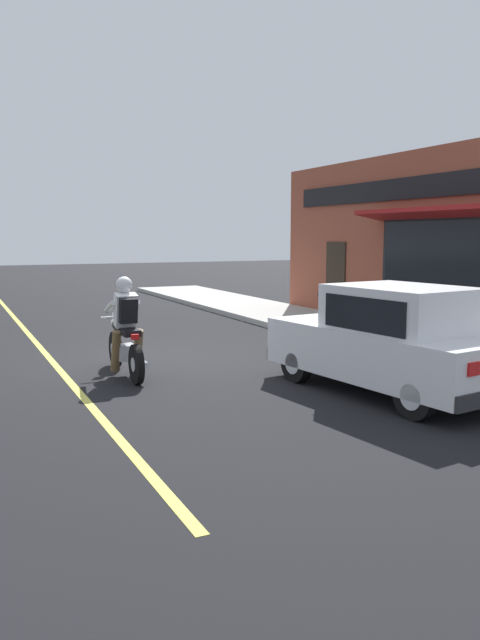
{
  "coord_description": "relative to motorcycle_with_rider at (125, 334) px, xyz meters",
  "views": [
    {
      "loc": [
        -3.45,
        -11.07,
        2.27
      ],
      "look_at": [
        0.7,
        -2.27,
        0.95
      ],
      "focal_mm": 35.0,
      "sensor_mm": 36.0,
      "label": 1
    }
  ],
  "objects": [
    {
      "name": "car_hatchback",
      "position": [
        3.16,
        -2.77,
        0.09
      ],
      "size": [
        2.09,
        3.95,
        1.57
      ],
      "color": "black",
      "rests_on": "ground"
    },
    {
      "name": "sidewalk_curb",
      "position": [
        5.84,
        4.23,
        -0.61
      ],
      "size": [
        2.6,
        22.0,
        0.14
      ],
      "primitive_type": "cube",
      "color": "#ADAAA3",
      "rests_on": "ground"
    },
    {
      "name": "storefront_building",
      "position": [
        7.37,
        1.39,
        1.43
      ],
      "size": [
        1.25,
        11.32,
        4.2
      ],
      "color": "brown",
      "rests_on": "ground"
    },
    {
      "name": "trash_bin",
      "position": [
        5.65,
        -0.56,
        -0.04
      ],
      "size": [
        0.56,
        0.56,
        0.98
      ],
      "color": "#514C47",
      "rests_on": "sidewalk_curb"
    },
    {
      "name": "lane_stripe",
      "position": [
        -0.92,
        4.23,
        -0.67
      ],
      "size": [
        0.12,
        19.8,
        0.01
      ],
      "primitive_type": "cube",
      "color": "#D1C64C",
      "rests_on": "ground"
    },
    {
      "name": "motorcycle_with_rider",
      "position": [
        0.0,
        0.0,
        0.0
      ],
      "size": [
        0.56,
        2.02,
        1.62
      ],
      "color": "black",
      "rests_on": "ground"
    },
    {
      "name": "ground_plane",
      "position": [
        0.88,
        1.23,
        -0.68
      ],
      "size": [
        80.0,
        80.0,
        0.0
      ],
      "primitive_type": "plane",
      "color": "black"
    }
  ]
}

